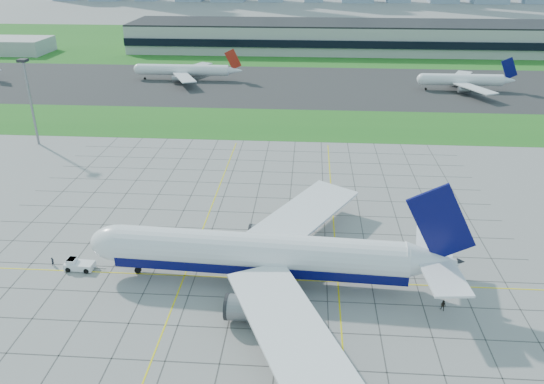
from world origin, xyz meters
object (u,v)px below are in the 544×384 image
object	(u,v)px
crew_near	(53,262)
distant_jet_1	(185,70)
light_mast	(29,92)
pushback_tug	(78,265)
crew_far	(443,305)
distant_jet_2	(464,80)
airliner	(262,254)

from	to	relation	value
crew_near	distant_jet_1	size ratio (longest dim) A/B	0.04
light_mast	distant_jet_1	distance (m)	91.25
pushback_tug	crew_near	distance (m)	5.39
crew_far	distant_jet_2	distance (m)	155.42
crew_near	crew_far	bearing A→B (deg)	-87.31
crew_near	distant_jet_1	world-z (taller)	distant_jet_1
crew_near	distant_jet_2	world-z (taller)	distant_jet_2
crew_far	distant_jet_1	xyz separation A→B (m)	(-78.86, 160.67, 3.51)
pushback_tug	light_mast	bearing A→B (deg)	123.96
pushback_tug	crew_far	size ratio (longest dim) A/B	4.03
airliner	distant_jet_1	world-z (taller)	airliner
pushback_tug	airliner	bearing A→B (deg)	0.24
light_mast	crew_near	bearing A→B (deg)	-62.22
light_mast	distant_jet_2	size ratio (longest dim) A/B	0.60
airliner	crew_far	distance (m)	31.53
light_mast	pushback_tug	world-z (taller)	light_mast
light_mast	airliner	bearing A→B (deg)	-42.38
crew_far	distant_jet_1	bearing A→B (deg)	154.87
pushback_tug	distant_jet_2	size ratio (longest dim) A/B	0.18
crew_far	distant_jet_1	distance (m)	179.02
distant_jet_1	distant_jet_2	bearing A→B (deg)	-5.11
crew_far	pushback_tug	bearing A→B (deg)	-148.07
distant_jet_1	airliner	bearing A→B (deg)	-72.65
airliner	distant_jet_2	bearing A→B (deg)	66.67
light_mast	distant_jet_1	size ratio (longest dim) A/B	0.55
light_mast	distant_jet_1	xyz separation A→B (m)	(26.13, 86.65, -11.69)
pushback_tug	distant_jet_1	xyz separation A→B (m)	(-13.65, 152.90, 3.52)
distant_jet_1	distant_jet_2	size ratio (longest dim) A/B	1.09
light_mast	airliner	world-z (taller)	light_mast
light_mast	airliner	xyz separation A→B (m)	(74.43, -67.91, -10.42)
pushback_tug	crew_near	xyz separation A→B (m)	(-5.32, 0.85, -0.10)
crew_near	distant_jet_2	bearing A→B (deg)	-28.51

